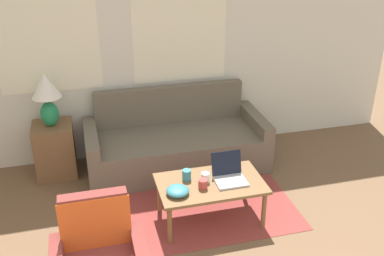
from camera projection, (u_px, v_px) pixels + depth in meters
The scene contains 11 objects.
wall_back at pixel (124, 50), 5.10m from camera, with size 6.87×0.06×2.60m.
rug at pixel (196, 189), 4.88m from camera, with size 1.81×1.90×0.01m.
couch at pixel (176, 144), 5.28m from camera, with size 2.06×0.86×0.88m.
side_table at pixel (55, 150), 5.05m from camera, with size 0.43×0.43×0.62m.
table_lamp at pixel (47, 94), 4.76m from camera, with size 0.31×0.31×0.59m.
coffee_table at pixel (210, 186), 4.25m from camera, with size 1.01×0.60×0.42m.
laptop at pixel (229, 174), 4.26m from camera, with size 0.29×0.30×0.24m.
cup_navy at pixel (205, 177), 4.22m from camera, with size 0.08×0.08×0.09m.
cup_yellow at pixel (187, 175), 4.26m from camera, with size 0.08×0.08×0.10m.
cup_white at pixel (203, 184), 4.13m from camera, with size 0.08×0.08×0.09m.
snack_bowl at pixel (178, 191), 4.04m from camera, with size 0.21×0.21×0.07m.
Camera 1 is at (-0.52, -0.99, 2.73)m, focal length 42.00 mm.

